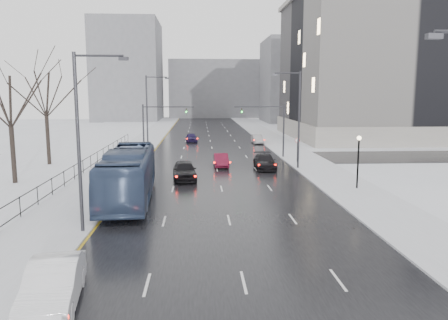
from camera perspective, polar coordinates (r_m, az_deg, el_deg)
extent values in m
cube|color=black|center=(64.60, -1.65, 1.82)|extent=(16.00, 150.00, 0.04)
cube|color=black|center=(52.71, -1.28, 0.24)|extent=(130.00, 10.00, 0.04)
cube|color=silver|center=(65.15, -10.92, 1.77)|extent=(5.00, 150.00, 0.16)
cube|color=silver|center=(65.73, 7.54, 1.92)|extent=(5.00, 150.00, 0.16)
cube|color=white|center=(67.09, -18.99, 1.63)|extent=(14.00, 150.00, 0.12)
cube|color=black|center=(36.46, -21.11, -1.99)|extent=(0.04, 70.00, 0.05)
cube|color=black|center=(36.65, -21.03, -3.52)|extent=(0.04, 70.00, 0.05)
cylinder|color=black|center=(36.57, -21.06, -2.91)|extent=(0.06, 0.06, 1.30)
cube|color=#2D2D33|center=(16.12, 25.74, 14.35)|extent=(0.50, 0.25, 0.18)
cylinder|color=#2D2D33|center=(45.35, 9.77, 5.05)|extent=(0.20, 0.20, 10.00)
cylinder|color=#2D2D33|center=(45.03, 8.29, 11.17)|extent=(2.60, 0.12, 0.12)
cube|color=#2D2D33|center=(44.78, 6.63, 11.03)|extent=(0.50, 0.25, 0.18)
cylinder|color=#2D2D33|center=(25.15, -18.48, 1.82)|extent=(0.20, 0.20, 10.00)
cylinder|color=#2D2D33|center=(24.75, -16.05, 12.97)|extent=(2.60, 0.12, 0.12)
cube|color=#2D2D33|center=(24.49, -12.99, 12.78)|extent=(0.50, 0.25, 0.18)
cylinder|color=#2D2D33|center=(56.56, -10.02, 5.76)|extent=(0.20, 0.20, 10.00)
cylinder|color=#2D2D33|center=(56.38, -8.81, 10.66)|extent=(2.60, 0.12, 0.12)
cube|color=#2D2D33|center=(56.27, -7.47, 10.54)|extent=(0.50, 0.25, 0.18)
cylinder|color=black|center=(36.86, 17.09, -0.49)|extent=(0.14, 0.14, 4.00)
sphere|color=#FFE5B2|center=(36.60, 17.24, 2.76)|extent=(0.36, 0.36, 0.36)
cylinder|color=#2D2D33|center=(53.29, 7.80, 3.75)|extent=(0.20, 0.20, 6.50)
cylinder|color=#2D2D33|center=(52.62, 4.63, 6.96)|extent=(6.00, 0.12, 0.12)
imported|color=#2D2D33|center=(52.39, 2.33, 6.31)|extent=(0.15, 0.18, 0.90)
sphere|color=#19FF33|center=(52.25, 2.35, 6.31)|extent=(0.16, 0.16, 0.16)
cylinder|color=#2D2D33|center=(52.72, -10.47, 3.63)|extent=(0.20, 0.20, 6.50)
cylinder|color=#2D2D33|center=(52.25, -7.27, 6.90)|extent=(6.00, 0.12, 0.12)
imported|color=#2D2D33|center=(52.17, -4.94, 6.28)|extent=(0.15, 0.18, 0.90)
sphere|color=#19FF33|center=(52.02, -4.95, 6.27)|extent=(0.16, 0.16, 0.16)
cylinder|color=#2D2D33|center=(49.76, 9.53, 1.22)|extent=(0.06, 0.06, 2.50)
cylinder|color=white|center=(49.62, 9.57, 2.54)|extent=(0.60, 0.03, 0.60)
torus|color=#B20C0C|center=(49.62, 9.57, 2.54)|extent=(0.58, 0.06, 0.58)
cube|color=gray|center=(84.63, 22.95, 10.91)|extent=(40.00, 30.00, 24.00)
cube|color=gray|center=(84.77, 22.53, 3.82)|extent=(40.60, 30.60, 3.00)
cube|color=slate|center=(122.81, 10.95, 10.09)|extent=(24.00, 20.00, 22.00)
cube|color=slate|center=(130.81, -12.39, 11.28)|extent=(18.00, 22.00, 28.00)
cube|color=slate|center=(144.22, -0.98, 9.24)|extent=(30.00, 18.00, 18.00)
imported|color=white|center=(17.78, -21.42, -14.93)|extent=(2.46, 5.31, 1.68)
imported|color=#344565|center=(32.74, -12.36, -1.86)|extent=(3.88, 13.66, 3.76)
imported|color=black|center=(39.70, -5.19, -1.34)|extent=(2.44, 5.19, 1.72)
imported|color=maroon|center=(46.53, -0.40, -0.01)|extent=(1.55, 4.26, 1.40)
imported|color=black|center=(45.42, 5.35, -0.20)|extent=(2.27, 5.24, 1.50)
imported|color=#1E1642|center=(70.23, -4.29, 2.96)|extent=(2.06, 4.34, 1.43)
imported|color=#9B999E|center=(68.03, 4.36, 2.75)|extent=(1.56, 4.20, 1.37)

